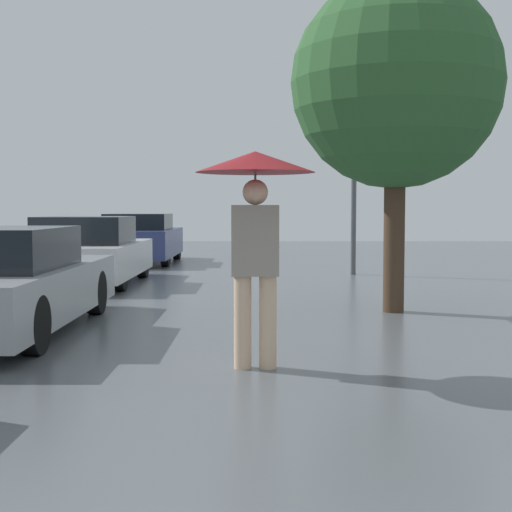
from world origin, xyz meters
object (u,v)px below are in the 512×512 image
Objects in this scene: parked_car_farthest at (143,239)px; parked_car_second at (2,283)px; tree at (399,84)px; parked_car_third at (91,253)px; pedestrian at (258,199)px; street_lamp at (358,116)px.

parked_car_second is at bearing -89.60° from parked_car_farthest.
tree is at bearing -60.86° from parked_car_farthest.
parked_car_third is 5.18m from parked_car_farthest.
parked_car_second is (-2.94, 1.86, -0.94)m from pedestrian.
parked_car_second is at bearing -87.66° from parked_car_third.
parked_car_second is 5.68m from tree.
tree reaches higher than parked_car_farthest.
pedestrian is at bearing -65.97° from parked_car_third.
street_lamp reaches higher than parked_car_second.
parked_car_farthest is 0.88× the size of tree.
parked_car_third is at bearing -160.19° from street_lamp.
parked_car_second is 0.96× the size of tree.
tree is (1.89, 3.46, 1.58)m from pedestrian.
parked_car_second is 10.39m from parked_car_farthest.
tree is at bearing 18.29° from parked_car_second.
parked_car_second is 9.14m from street_lamp.
tree is (4.83, 1.60, 2.52)m from parked_car_second.
street_lamp is (5.24, 1.89, 2.78)m from parked_car_third.
pedestrian reaches higher than parked_car_third.
parked_car_farthest is at bearing 119.14° from tree.
parked_car_farthest reaches higher than parked_car_second.
pedestrian is 7.80m from parked_car_third.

